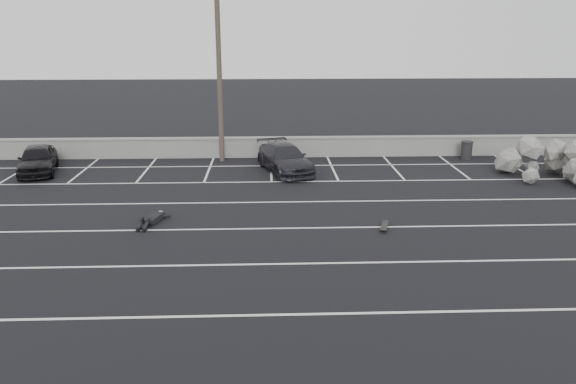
{
  "coord_description": "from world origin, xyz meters",
  "views": [
    {
      "loc": [
        0.81,
        -15.06,
        6.65
      ],
      "look_at": [
        1.54,
        4.01,
        1.0
      ],
      "focal_mm": 35.0,
      "sensor_mm": 36.0,
      "label": 1
    }
  ],
  "objects_px": {
    "car_left": "(38,159)",
    "trash_bin": "(467,150)",
    "riprap_pile": "(565,168)",
    "skateboard": "(384,226)",
    "person": "(155,215)",
    "car_right": "(285,158)",
    "utility_pole": "(219,65)"
  },
  "relations": [
    {
      "from": "utility_pole",
      "to": "person",
      "type": "height_order",
      "value": "utility_pole"
    },
    {
      "from": "person",
      "to": "skateboard",
      "type": "height_order",
      "value": "person"
    },
    {
      "from": "utility_pole",
      "to": "riprap_pile",
      "type": "bearing_deg",
      "value": -13.52
    },
    {
      "from": "car_left",
      "to": "utility_pole",
      "type": "bearing_deg",
      "value": -0.06
    },
    {
      "from": "car_left",
      "to": "utility_pole",
      "type": "relative_size",
      "value": 0.41
    },
    {
      "from": "utility_pole",
      "to": "car_left",
      "type": "bearing_deg",
      "value": -165.68
    },
    {
      "from": "car_left",
      "to": "skateboard",
      "type": "height_order",
      "value": "car_left"
    },
    {
      "from": "utility_pole",
      "to": "person",
      "type": "bearing_deg",
      "value": -100.41
    },
    {
      "from": "trash_bin",
      "to": "riprap_pile",
      "type": "distance_m",
      "value": 4.96
    },
    {
      "from": "riprap_pile",
      "to": "skateboard",
      "type": "relative_size",
      "value": 6.48
    },
    {
      "from": "car_right",
      "to": "car_left",
      "type": "bearing_deg",
      "value": 161.98
    },
    {
      "from": "riprap_pile",
      "to": "car_left",
      "type": "bearing_deg",
      "value": 176.07
    },
    {
      "from": "utility_pole",
      "to": "skateboard",
      "type": "bearing_deg",
      "value": -58.68
    },
    {
      "from": "car_right",
      "to": "person",
      "type": "height_order",
      "value": "car_right"
    },
    {
      "from": "car_left",
      "to": "person",
      "type": "xyz_separation_m",
      "value": [
        6.77,
        -7.08,
        -0.43
      ]
    },
    {
      "from": "person",
      "to": "skateboard",
      "type": "bearing_deg",
      "value": 6.36
    },
    {
      "from": "utility_pole",
      "to": "skateboard",
      "type": "height_order",
      "value": "utility_pole"
    },
    {
      "from": "riprap_pile",
      "to": "person",
      "type": "height_order",
      "value": "riprap_pile"
    },
    {
      "from": "car_right",
      "to": "skateboard",
      "type": "distance_m",
      "value": 8.61
    },
    {
      "from": "person",
      "to": "skateboard",
      "type": "distance_m",
      "value": 8.07
    },
    {
      "from": "car_left",
      "to": "car_right",
      "type": "distance_m",
      "value": 11.62
    },
    {
      "from": "person",
      "to": "skateboard",
      "type": "xyz_separation_m",
      "value": [
        7.99,
        -1.1,
        -0.15
      ]
    },
    {
      "from": "car_right",
      "to": "riprap_pile",
      "type": "bearing_deg",
      "value": -23.7
    },
    {
      "from": "riprap_pile",
      "to": "person",
      "type": "distance_m",
      "value": 18.47
    },
    {
      "from": "trash_bin",
      "to": "person",
      "type": "xyz_separation_m",
      "value": [
        -14.37,
        -9.12,
        -0.26
      ]
    },
    {
      "from": "car_left",
      "to": "riprap_pile",
      "type": "height_order",
      "value": "car_left"
    },
    {
      "from": "riprap_pile",
      "to": "trash_bin",
      "type": "bearing_deg",
      "value": 131.59
    },
    {
      "from": "car_left",
      "to": "trash_bin",
      "type": "xyz_separation_m",
      "value": [
        21.14,
        2.03,
        -0.18
      ]
    },
    {
      "from": "utility_pole",
      "to": "skateboard",
      "type": "xyz_separation_m",
      "value": [
        6.29,
        -10.35,
        -4.76
      ]
    },
    {
      "from": "car_left",
      "to": "utility_pole",
      "type": "height_order",
      "value": "utility_pole"
    },
    {
      "from": "car_right",
      "to": "skateboard",
      "type": "height_order",
      "value": "car_right"
    },
    {
      "from": "riprap_pile",
      "to": "car_right",
      "type": "bearing_deg",
      "value": 173.38
    }
  ]
}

